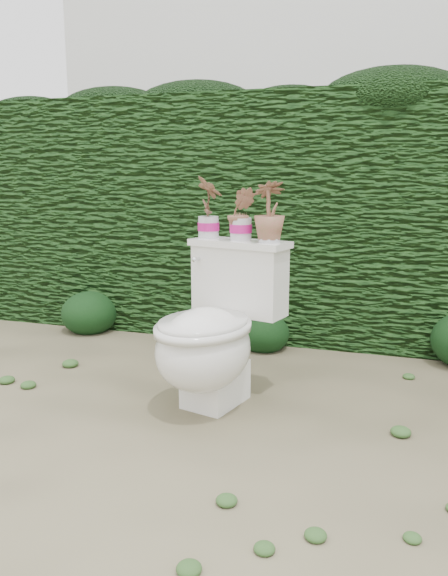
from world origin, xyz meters
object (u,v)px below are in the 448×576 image
(toilet, at_px, (213,334))
(potted_plant_left, at_px, (208,209))
(potted_plant_right, at_px, (270,213))
(potted_plant_center, at_px, (241,216))

(toilet, height_order, potted_plant_left, potted_plant_left)
(toilet, bearing_deg, potted_plant_right, 55.51)
(toilet, relative_size, potted_plant_left, 2.61)
(potted_plant_center, bearing_deg, potted_plant_left, 154.22)
(potted_plant_right, bearing_deg, toilet, 0.74)
(potted_plant_left, bearing_deg, potted_plant_center, -152.80)
(toilet, distance_m, potted_plant_right, 0.63)
(toilet, bearing_deg, potted_plant_center, 88.29)
(toilet, height_order, potted_plant_center, potted_plant_center)
(potted_plant_center, height_order, potted_plant_right, potted_plant_right)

